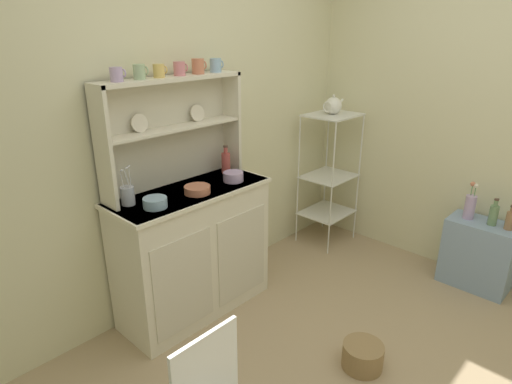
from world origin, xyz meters
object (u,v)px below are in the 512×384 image
vinegar_bottle (510,220)px  jam_bottle (226,162)px  bowl_mixing_large (155,203)px  cup_lilac_0 (117,74)px  utensil_jar (128,195)px  floor_basket (363,356)px  side_shelf_blue (478,254)px  hutch_shelf_unit (170,124)px  porcelain_teapot (333,106)px  bakers_rack (329,167)px  hutch_cabinet (194,250)px  flower_vase (470,205)px  oil_bottle (494,215)px

vinegar_bottle → jam_bottle: bearing=128.8°
bowl_mixing_large → cup_lilac_0: bearing=102.2°
cup_lilac_0 → vinegar_bottle: (2.01, -1.60, -1.03)m
jam_bottle → utensil_jar: 0.79m
utensil_jar → vinegar_bottle: bearing=-37.2°
floor_basket → side_shelf_blue: bearing=-7.4°
side_shelf_blue → jam_bottle: size_ratio=2.59×
hutch_shelf_unit → porcelain_teapot: 1.52m
floor_basket → porcelain_teapot: porcelain_teapot is taller
bakers_rack → utensil_jar: 1.92m
hutch_cabinet → flower_vase: 2.05m
cup_lilac_0 → bowl_mixing_large: size_ratio=0.60×
vinegar_bottle → oil_bottle: bearing=90.0°
hutch_shelf_unit → flower_vase: hutch_shelf_unit is taller
hutch_shelf_unit → bakers_rack: bearing=-8.2°
porcelain_teapot → flower_vase: 1.32m
bowl_mixing_large → utensil_jar: size_ratio=0.58×
side_shelf_blue → vinegar_bottle: (0.00, -0.15, 0.33)m
bowl_mixing_large → porcelain_teapot: bearing=0.7°
hutch_shelf_unit → jam_bottle: bearing=-11.1°
bakers_rack → porcelain_teapot: porcelain_teapot is taller
utensil_jar → flower_vase: 2.44m
hutch_shelf_unit → floor_basket: 1.82m
hutch_shelf_unit → vinegar_bottle: (1.65, -1.64, -0.70)m
cup_lilac_0 → utensil_jar: size_ratio=0.35×
bowl_mixing_large → vinegar_bottle: 2.44m
hutch_shelf_unit → bowl_mixing_large: (-0.31, -0.24, -0.38)m
oil_bottle → hutch_shelf_unit: bearing=137.1°
hutch_cabinet → floor_basket: 1.25m
hutch_shelf_unit → side_shelf_blue: size_ratio=1.91×
oil_bottle → cup_lilac_0: bearing=143.3°
utensil_jar → vinegar_bottle: utensil_jar is taller
porcelain_teapot → jam_bottle: bearing=172.9°
cup_lilac_0 → vinegar_bottle: size_ratio=0.46×
hutch_shelf_unit → porcelain_teapot: size_ratio=4.28×
side_shelf_blue → hutch_shelf_unit: bearing=138.0°
floor_basket → hutch_cabinet: bearing=104.6°
hutch_cabinet → hutch_shelf_unit: size_ratio=1.07×
floor_basket → oil_bottle: (1.35, -0.22, 0.53)m
cup_lilac_0 → utensil_jar: (-0.04, -0.05, -0.67)m
utensil_jar → flower_vase: utensil_jar is taller
side_shelf_blue → utensil_jar: bearing=145.6°
utensil_jar → porcelain_teapot: porcelain_teapot is taller
hutch_cabinet → jam_bottle: bearing=12.3°
porcelain_teapot → vinegar_bottle: size_ratio=1.28×
jam_bottle → utensil_jar: utensil_jar is taller
utensil_jar → bakers_rack: bearing=-3.9°
hutch_shelf_unit → bakers_rack: 1.63m
utensil_jar → porcelain_teapot: 1.92m
oil_bottle → bakers_rack: bearing=96.5°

